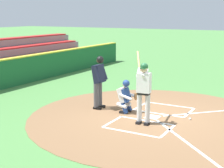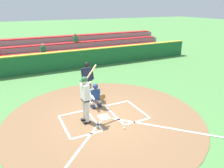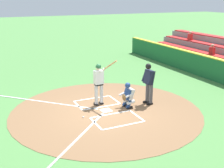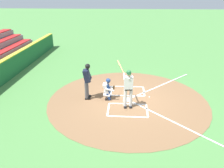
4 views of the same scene
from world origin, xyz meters
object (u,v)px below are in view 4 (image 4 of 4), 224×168
(catcher, at_px, (108,88))
(plate_umpire, at_px, (87,79))
(batter, at_px, (128,86))
(baseball, at_px, (149,97))

(catcher, xyz_separation_m, plate_umpire, (0.02, -1.04, 0.49))
(batter, xyz_separation_m, catcher, (-0.82, -1.00, -0.51))
(plate_umpire, distance_m, baseball, 3.36)
(plate_umpire, relative_size, baseball, 25.20)
(batter, height_order, catcher, batter)
(catcher, distance_m, baseball, 2.22)
(plate_umpire, bearing_deg, batter, 68.56)
(catcher, relative_size, plate_umpire, 0.61)
(batter, relative_size, plate_umpire, 1.14)
(batter, xyz_separation_m, plate_umpire, (-0.80, -2.04, -0.02))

